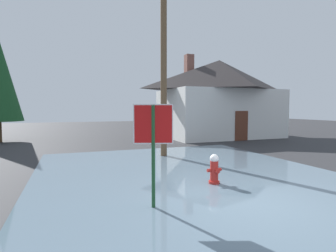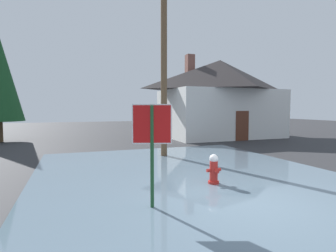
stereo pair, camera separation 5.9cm
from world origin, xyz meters
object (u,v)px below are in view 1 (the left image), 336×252
Objects in this scene: stop_sign_near at (153,134)px; utility_pole at (164,54)px; house at (219,97)px; fire_hydrant at (214,170)px.

utility_pole reaches higher than stop_sign_near.
stop_sign_near is at bearing -126.17° from house.
stop_sign_near is 6.98m from utility_pole.
house is at bearing 58.43° from fire_hydrant.
house is (6.84, 6.63, -1.53)m from utility_pole.
stop_sign_near is 2.59× the size of fire_hydrant.
utility_pole is at bearing -135.89° from house.
house is at bearing 44.11° from utility_pole.
utility_pole reaches higher than fire_hydrant.
fire_hydrant is (2.17, 1.15, -1.19)m from stop_sign_near.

